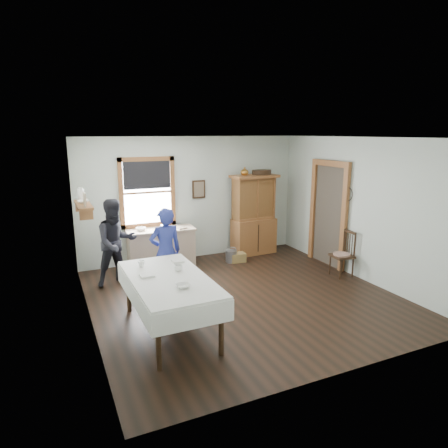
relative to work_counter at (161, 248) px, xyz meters
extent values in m
cube|color=black|center=(0.83, -2.17, -0.40)|extent=(5.00, 5.00, 0.01)
cube|color=beige|center=(0.83, -2.17, 2.29)|extent=(5.00, 5.00, 0.01)
cube|color=#B6BDB0|center=(0.83, 0.33, 0.95)|extent=(5.00, 0.01, 2.70)
cube|color=#B6BDB0|center=(0.83, -4.67, 0.95)|extent=(5.00, 0.01, 2.70)
cube|color=#B6BDB0|center=(-1.67, -2.17, 0.95)|extent=(0.01, 5.00, 2.70)
cube|color=#B6BDB0|center=(3.33, -2.17, 0.95)|extent=(0.01, 5.00, 2.70)
cube|color=white|center=(-0.17, 0.32, 1.15)|extent=(1.00, 0.02, 1.30)
cube|color=#9A5D2F|center=(-0.17, 0.29, 1.84)|extent=(1.18, 0.06, 0.09)
cube|color=#9A5D2F|center=(-0.17, 0.29, 0.45)|extent=(1.18, 0.06, 0.09)
cube|color=#9A5D2F|center=(-0.72, 0.29, 1.15)|extent=(0.09, 0.06, 1.48)
cube|color=#9A5D2F|center=(0.37, 0.29, 1.15)|extent=(0.09, 0.06, 1.48)
cube|color=black|center=(-0.17, 0.27, 1.51)|extent=(0.98, 0.03, 0.57)
cube|color=#453C31|center=(3.30, -1.32, 0.65)|extent=(0.03, 0.90, 2.10)
cube|color=#9A5D2F|center=(3.27, -1.83, 0.65)|extent=(0.08, 0.12, 2.10)
cube|color=#9A5D2F|center=(3.27, -0.81, 0.65)|extent=(0.08, 0.12, 2.10)
cube|color=#9A5D2F|center=(3.27, -1.32, 1.76)|extent=(0.08, 1.14, 0.12)
cube|color=#9A5D2F|center=(-1.54, -0.67, 1.15)|extent=(0.24, 1.00, 0.04)
cube|color=#9A5D2F|center=(-1.54, -1.07, 1.05)|extent=(0.22, 0.03, 0.18)
cube|color=#9A5D2F|center=(-1.54, -0.27, 1.05)|extent=(0.22, 0.03, 0.18)
cube|color=tan|center=(-1.54, -0.97, 1.28)|extent=(0.03, 0.22, 0.24)
cylinder|color=white|center=(-1.54, -0.32, 1.28)|extent=(0.12, 0.12, 0.22)
cube|color=#382513|center=(0.98, 0.29, 1.15)|extent=(0.30, 0.04, 0.40)
torus|color=black|center=(3.28, -1.87, 1.32)|extent=(0.01, 0.27, 0.27)
cube|color=tan|center=(0.00, 0.00, 0.00)|extent=(1.44, 0.61, 0.81)
cube|color=#9A5D2F|center=(2.23, 0.02, 0.51)|extent=(1.10, 0.56, 1.84)
cube|color=white|center=(-0.67, -2.82, 0.00)|extent=(1.09, 2.04, 0.81)
cube|color=#382513|center=(3.07, -2.05, 0.05)|extent=(0.45, 0.45, 0.91)
cube|color=gray|center=(1.46, -0.38, -0.27)|extent=(0.27, 0.27, 0.27)
cube|color=#9D8047|center=(1.59, -0.42, -0.31)|extent=(0.35, 0.26, 0.19)
imported|color=navy|center=(-0.33, -1.51, 0.31)|extent=(0.53, 0.35, 1.43)
imported|color=black|center=(-1.03, -0.67, 0.34)|extent=(0.82, 0.69, 1.49)
imported|color=white|center=(-0.47, -2.63, 0.45)|extent=(0.14, 0.14, 0.09)
imported|color=white|center=(-0.92, -2.22, 0.46)|extent=(0.11, 0.11, 0.10)
imported|color=white|center=(-0.61, -3.26, 0.43)|extent=(0.22, 0.22, 0.05)
imported|color=brown|center=(0.31, -0.12, 0.42)|extent=(0.19, 0.23, 0.02)
imported|color=white|center=(-0.41, 0.02, 0.44)|extent=(0.26, 0.26, 0.07)
imported|color=white|center=(-1.54, -0.62, 1.19)|extent=(0.22, 0.22, 0.05)
camera|label=1|loc=(-2.14, -7.92, 2.38)|focal=32.00mm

